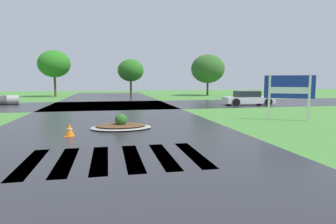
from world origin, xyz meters
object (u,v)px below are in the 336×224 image
(estate_billboard, at_px, (289,89))
(median_island, at_px, (121,126))
(traffic_cone, at_px, (70,130))
(car_blue_compact, at_px, (248,98))

(estate_billboard, bearing_deg, median_island, 33.35)
(estate_billboard, xyz_separation_m, traffic_cone, (-11.13, -2.34, -1.44))
(estate_billboard, height_order, car_blue_compact, estate_billboard)
(estate_billboard, relative_size, car_blue_compact, 0.57)
(estate_billboard, relative_size, traffic_cone, 4.62)
(car_blue_compact, relative_size, traffic_cone, 8.17)
(estate_billboard, bearing_deg, traffic_cone, 39.61)
(median_island, xyz_separation_m, traffic_cone, (-2.05, -1.45, 0.12))
(estate_billboard, relative_size, median_island, 0.91)
(car_blue_compact, height_order, traffic_cone, car_blue_compact)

